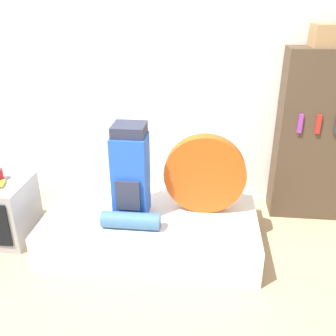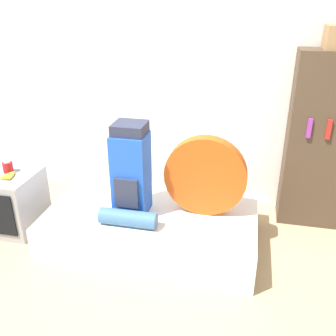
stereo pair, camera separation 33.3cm
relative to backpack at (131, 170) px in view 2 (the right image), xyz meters
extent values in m
plane|color=tan|center=(0.17, -0.81, -0.76)|extent=(16.00, 16.00, 0.00)
cube|color=white|center=(0.17, 1.05, 0.54)|extent=(8.00, 0.05, 2.60)
cube|color=white|center=(0.18, 0.05, -0.59)|extent=(1.96, 1.15, 0.34)
cube|color=blue|center=(0.00, 0.00, -0.04)|extent=(0.31, 0.29, 0.76)
cube|color=#282D42|center=(0.00, 0.02, 0.39)|extent=(0.28, 0.27, 0.10)
cube|color=#282D42|center=(0.00, -0.16, -0.15)|extent=(0.21, 0.03, 0.27)
cylinder|color=#D14C14|center=(0.66, 0.12, -0.05)|extent=(0.74, 0.13, 0.74)
cylinder|color=#3D668E|center=(0.04, -0.25, -0.35)|extent=(0.51, 0.15, 0.15)
cube|color=#939399|center=(-1.28, -0.02, -0.46)|extent=(0.53, 0.56, 0.59)
cylinder|color=#B2191E|center=(-1.29, 0.04, -0.11)|extent=(0.10, 0.10, 0.11)
cylinder|color=white|center=(-1.29, 0.04, -0.05)|extent=(0.07, 0.07, 0.02)
ellipsoid|color=yellow|center=(-1.24, -0.05, -0.15)|extent=(0.08, 0.17, 0.03)
ellipsoid|color=yellow|center=(-1.23, -0.05, -0.15)|extent=(0.06, 0.17, 0.03)
ellipsoid|color=yellow|center=(-1.22, -0.05, -0.15)|extent=(0.03, 0.17, 0.03)
ellipsoid|color=yellow|center=(-1.21, -0.05, -0.15)|extent=(0.06, 0.17, 0.03)
ellipsoid|color=yellow|center=(-1.20, -0.05, -0.15)|extent=(0.08, 0.17, 0.03)
cube|color=#473828|center=(1.81, 0.79, 0.12)|extent=(0.85, 0.33, 1.76)
cube|color=purple|center=(1.55, 0.61, 0.31)|extent=(0.04, 0.02, 0.19)
cube|color=red|center=(1.72, 0.61, 0.31)|extent=(0.04, 0.02, 0.19)
camera|label=1|loc=(0.65, -2.96, 1.42)|focal=40.00mm
camera|label=2|loc=(0.98, -2.90, 1.42)|focal=40.00mm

